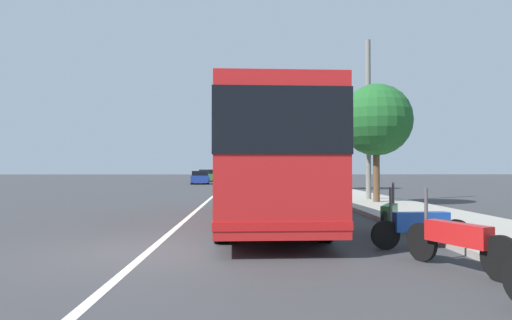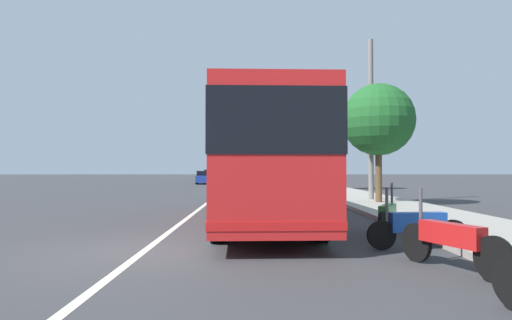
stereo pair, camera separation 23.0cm
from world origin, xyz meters
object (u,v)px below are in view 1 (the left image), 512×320
object	(u,v)px
motorcycle_mid_row	(390,215)
roadside_tree_far_block	(322,121)
car_far_distant	(245,175)
roadside_tree_mid_block	(376,120)
motorcycle_nearest_curb	(457,240)
coach_bus	(262,157)
car_behind_bus	(200,178)
utility_pole	(368,121)
car_side_street	(207,176)
car_oncoming	(248,177)
motorcycle_far_end	(421,226)

from	to	relation	value
motorcycle_mid_row	roadside_tree_far_block	bearing A→B (deg)	21.02
car_far_distant	roadside_tree_mid_block	world-z (taller)	roadside_tree_mid_block
motorcycle_nearest_curb	roadside_tree_mid_block	size ratio (longest dim) A/B	0.39
coach_bus	car_behind_bus	distance (m)	33.24
motorcycle_nearest_curb	utility_pole	xyz separation A→B (m)	(14.23, -2.60, 3.45)
car_far_distant	car_side_street	bearing A→B (deg)	113.89
car_far_distant	roadside_tree_far_block	xyz separation A→B (m)	(-24.39, -5.78, 4.47)
coach_bus	motorcycle_nearest_curb	size ratio (longest dim) A/B	5.21
car_oncoming	car_far_distant	bearing A→B (deg)	2.70
car_behind_bus	car_far_distant	size ratio (longest dim) A/B	0.96
motorcycle_mid_row	car_behind_bus	bearing A→B (deg)	39.91
coach_bus	car_far_distant	distance (m)	44.11
motorcycle_far_end	car_side_street	distance (m)	47.45
motorcycle_mid_row	car_side_street	xyz separation A→B (m)	(44.80, 8.40, 0.23)
motorcycle_nearest_curb	motorcycle_far_end	bearing A→B (deg)	-26.95
roadside_tree_mid_block	roadside_tree_far_block	bearing A→B (deg)	0.23
coach_bus	roadside_tree_far_block	world-z (taller)	roadside_tree_far_block
motorcycle_far_end	roadside_tree_far_block	bearing A→B (deg)	-100.67
motorcycle_nearest_curb	motorcycle_mid_row	xyz separation A→B (m)	(3.78, -0.17, -0.01)
car_far_distant	roadside_tree_mid_block	distance (m)	38.42
motorcycle_mid_row	utility_pole	bearing A→B (deg)	13.68
motorcycle_nearest_curb	coach_bus	bearing A→B (deg)	3.28
car_far_distant	roadside_tree_far_block	bearing A→B (deg)	-162.15
motorcycle_far_end	coach_bus	bearing A→B (deg)	-60.26
car_side_street	car_oncoming	bearing A→B (deg)	30.69
motorcycle_far_end	car_side_street	size ratio (longest dim) A/B	0.47
motorcycle_far_end	roadside_tree_far_block	size ratio (longest dim) A/B	0.30
car_far_distant	utility_pole	size ratio (longest dim) A/B	0.60
car_far_distant	roadside_tree_far_block	distance (m)	25.46
coach_bus	car_behind_bus	xyz separation A→B (m)	(32.80, 5.20, -1.31)
roadside_tree_far_block	utility_pole	distance (m)	11.73
utility_pole	roadside_tree_mid_block	bearing A→B (deg)	175.14
motorcycle_mid_row	car_behind_bus	size ratio (longest dim) A/B	0.44
coach_bus	utility_pole	xyz separation A→B (m)	(8.04, -5.46, 1.97)
coach_bus	car_side_street	size ratio (longest dim) A/B	2.47
motorcycle_mid_row	roadside_tree_mid_block	bearing A→B (deg)	12.02
coach_bus	car_oncoming	size ratio (longest dim) A/B	2.56
car_oncoming	motorcycle_far_end	bearing A→B (deg)	-173.97
coach_bus	motorcycle_nearest_curb	world-z (taller)	coach_bus
car_oncoming	car_far_distant	distance (m)	10.23
motorcycle_nearest_curb	car_behind_bus	bearing A→B (deg)	-9.81
car_oncoming	roadside_tree_far_block	distance (m)	15.85
coach_bus	motorcycle_far_end	xyz separation A→B (m)	(-4.31, -3.04, -1.51)
car_oncoming	car_behind_bus	size ratio (longest dim) A/B	0.95
utility_pole	car_far_distant	bearing A→B (deg)	9.43
motorcycle_mid_row	car_side_street	world-z (taller)	car_side_street
motorcycle_nearest_curb	motorcycle_far_end	world-z (taller)	motorcycle_nearest_curb
coach_bus	motorcycle_nearest_curb	xyz separation A→B (m)	(-6.19, -2.86, -1.49)
car_behind_bus	roadside_tree_far_block	world-z (taller)	roadside_tree_far_block
motorcycle_nearest_curb	car_side_street	world-z (taller)	car_side_street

